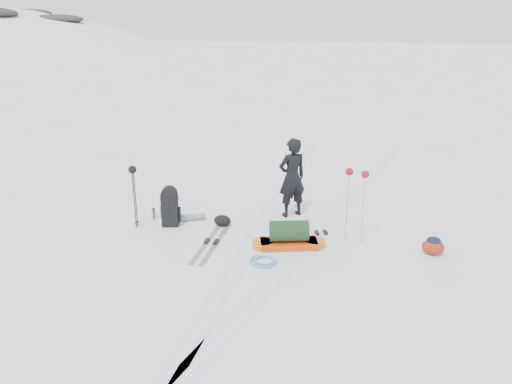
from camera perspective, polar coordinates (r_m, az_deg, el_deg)
ground at (r=10.41m, az=-0.18°, el=-5.13°), size 200.00×200.00×0.00m
ski_tracks at (r=11.03m, az=4.28°, el=-3.73°), size 3.38×17.97×0.01m
skier at (r=11.25m, az=4.14°, el=1.65°), size 0.78×0.77×1.82m
pulk_sled at (r=9.89m, az=3.78°, el=-5.18°), size 1.50×0.90×0.55m
expedition_rucksack at (r=10.99m, az=-9.48°, el=-1.73°), size 0.81×0.82×0.89m
ski_poles_black at (r=10.81m, az=-13.88°, el=1.65°), size 0.17×0.21×1.39m
ski_poles_silver at (r=9.97m, az=11.43°, el=1.20°), size 0.47×0.25×1.52m
touring_skis_grey at (r=10.14m, az=-5.12°, el=-5.78°), size 0.49×1.99×0.07m
touring_skis_white at (r=10.60m, az=7.45°, el=-4.75°), size 1.04×1.75×0.07m
rope_coil at (r=9.35m, az=0.89°, el=-7.86°), size 0.54×0.54×0.06m
small_daypack at (r=10.18m, az=19.59°, el=-5.82°), size 0.49×0.42×0.36m
thermos_pair at (r=11.55m, az=-11.19°, el=-2.35°), size 0.18×0.24×0.26m
stuff_sack at (r=10.94m, az=-3.87°, el=-3.27°), size 0.45×0.40×0.24m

